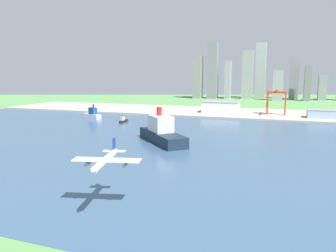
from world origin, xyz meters
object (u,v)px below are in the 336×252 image
cargo_ship (162,133)px  warehouse_main (221,107)px  warehouse_annex (323,114)px  airplane_landing (106,160)px  tugboat_small (123,120)px  port_crane_red (277,96)px  ferry_boat (92,114)px

cargo_ship → warehouse_main: 234.11m
warehouse_annex → airplane_landing: bearing=-109.4°
tugboat_small → port_crane_red: bearing=36.2°
ferry_boat → tugboat_small: 64.46m
cargo_ship → warehouse_annex: cargo_ship is taller
ferry_boat → warehouse_annex: size_ratio=0.84×
tugboat_small → cargo_ship: 133.06m
cargo_ship → port_crane_red: bearing=68.1°
warehouse_annex → cargo_ship: bearing=-125.8°
cargo_ship → port_crane_red: port_crane_red is taller
airplane_landing → tugboat_small: (-119.69, 242.60, -19.95)m
warehouse_annex → warehouse_main: bearing=172.7°
airplane_landing → port_crane_red: size_ratio=0.96×
airplane_landing → warehouse_main: airplane_landing is taller
airplane_landing → warehouse_annex: bearing=70.6°
airplane_landing → port_crane_red: port_crane_red is taller
airplane_landing → port_crane_red: bearing=80.3°
port_crane_red → warehouse_annex: bearing=-14.6°
warehouse_main → warehouse_annex: size_ratio=1.35×
cargo_ship → warehouse_annex: 265.67m
airplane_landing → ferry_boat: size_ratio=1.04×
tugboat_small → warehouse_annex: (246.50, 118.46, 5.42)m
port_crane_red → warehouse_main: 84.96m
tugboat_small → port_crane_red: 229.69m
ferry_boat → warehouse_main: bearing=35.5°
tugboat_small → warehouse_annex: bearing=25.7°
ferry_boat → warehouse_annex: 322.13m
warehouse_annex → tugboat_small: bearing=-154.3°
warehouse_main → warehouse_annex: (145.27, -18.49, -2.79)m
ferry_boat → cargo_ship: (151.66, -118.46, 3.18)m
airplane_landing → cargo_ship: cargo_ship is taller
airplane_landing → warehouse_main: (-18.46, 379.55, -11.75)m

